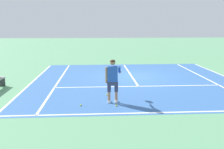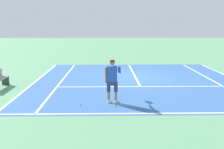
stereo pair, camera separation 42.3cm
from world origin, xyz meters
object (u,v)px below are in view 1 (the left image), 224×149
Objects in this scene: tennis_ball_by_baseline at (81,105)px; tennis_ball_mid_court at (107,95)px; tennis_ball_near_feet at (116,105)px; tennis_player at (113,78)px.

tennis_ball_by_baseline is 1.67m from tennis_ball_mid_court.
tennis_ball_mid_court is (-0.30, 1.44, 0.00)m from tennis_ball_near_feet.
tennis_ball_mid_court is at bearing 101.75° from tennis_ball_near_feet.
tennis_ball_near_feet is at bearing -5.68° from tennis_ball_by_baseline.
tennis_player is 25.95× the size of tennis_ball_near_feet.
tennis_ball_near_feet and tennis_ball_by_baseline have the same top height.
tennis_ball_by_baseline is at bearing 174.32° from tennis_ball_near_feet.
tennis_player reaches higher than tennis_ball_by_baseline.
tennis_ball_near_feet is (0.10, -0.47, -0.96)m from tennis_player.
tennis_player is at bearing 102.21° from tennis_ball_near_feet.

